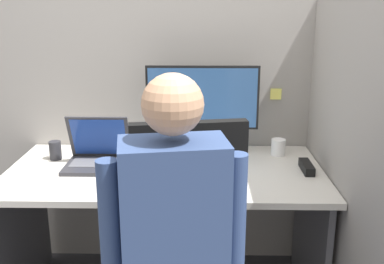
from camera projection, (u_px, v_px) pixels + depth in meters
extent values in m
cube|color=gray|center=(170.00, 136.00, 2.62)|extent=(2.07, 0.04, 1.55)
cube|color=#F4EA66|center=(276.00, 94.00, 2.51)|extent=(0.06, 0.01, 0.06)
cube|color=gray|center=(333.00, 166.00, 2.13)|extent=(0.04, 1.43, 1.55)
cube|color=beige|center=(165.00, 172.00, 2.24)|extent=(1.57, 0.77, 0.03)
cube|color=#4C4C51|center=(24.00, 235.00, 2.36)|extent=(0.03, 0.66, 0.69)
cube|color=#4C4C51|center=(310.00, 238.00, 2.33)|extent=(0.03, 0.66, 0.69)
cube|color=#236BAD|center=(202.00, 148.00, 2.45)|extent=(0.31, 0.23, 0.07)
cylinder|color=black|center=(202.00, 141.00, 2.44)|extent=(0.21, 0.21, 0.01)
cylinder|color=black|center=(202.00, 133.00, 2.43)|extent=(0.04, 0.04, 0.07)
cube|color=black|center=(202.00, 98.00, 2.38)|extent=(0.60, 0.02, 0.34)
cube|color=#2D5184|center=(202.00, 98.00, 2.36)|extent=(0.57, 0.00, 0.32)
cube|color=#2D2D33|center=(97.00, 166.00, 2.26)|extent=(0.31, 0.25, 0.02)
cube|color=#5B5B60|center=(98.00, 162.00, 2.27)|extent=(0.27, 0.14, 0.00)
cube|color=#2D2D33|center=(99.00, 137.00, 2.30)|extent=(0.31, 0.10, 0.24)
cube|color=#1E3D93|center=(99.00, 137.00, 2.29)|extent=(0.27, 0.08, 0.21)
ellipsoid|color=black|center=(139.00, 180.00, 2.05)|extent=(0.07, 0.05, 0.04)
cube|color=black|center=(307.00, 167.00, 2.21)|extent=(0.05, 0.17, 0.04)
cone|color=orange|center=(198.00, 182.00, 2.03)|extent=(0.04, 0.10, 0.04)
cylinder|color=green|center=(198.00, 177.00, 2.09)|extent=(0.02, 0.02, 0.02)
cube|color=black|center=(189.00, 200.00, 1.71)|extent=(0.44, 0.12, 0.62)
cube|color=#334775|center=(174.00, 217.00, 1.45)|extent=(0.37, 0.25, 0.52)
sphere|color=tan|center=(173.00, 104.00, 1.35)|extent=(0.19, 0.19, 0.19)
cylinder|color=#334775|center=(110.00, 222.00, 1.42)|extent=(0.07, 0.07, 0.41)
cylinder|color=#334775|center=(236.00, 213.00, 1.48)|extent=(0.07, 0.07, 0.41)
cylinder|color=white|center=(278.00, 147.00, 2.43)|extent=(0.08, 0.08, 0.09)
cylinder|color=#28282D|center=(55.00, 150.00, 2.36)|extent=(0.06, 0.06, 0.10)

